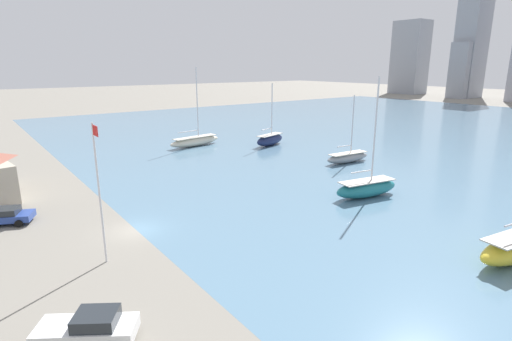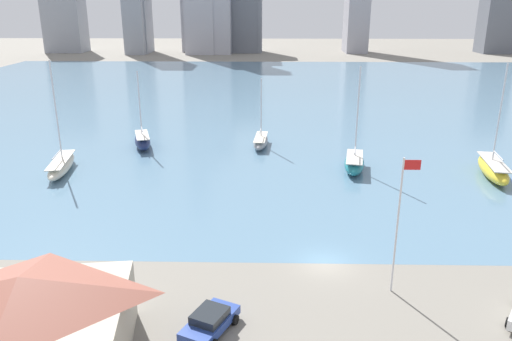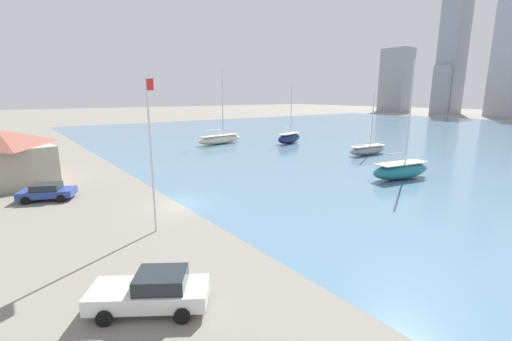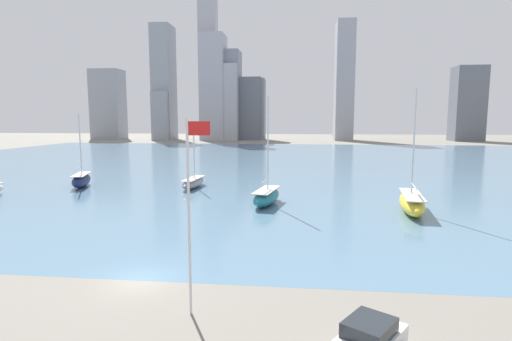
% 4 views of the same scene
% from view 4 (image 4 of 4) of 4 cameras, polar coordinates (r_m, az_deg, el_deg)
% --- Properties ---
extents(ground_plane, '(500.00, 500.00, 0.00)m').
position_cam_4_polar(ground_plane, '(27.30, -16.22, -14.89)').
color(ground_plane, gray).
extents(harbor_water, '(180.00, 140.00, 0.00)m').
position_cam_4_polar(harbor_water, '(94.35, 0.17, 1.16)').
color(harbor_water, slate).
rests_on(harbor_water, ground_plane).
extents(flag_pole, '(1.24, 0.14, 10.25)m').
position_cam_4_polar(flag_pole, '(20.71, -9.41, -5.58)').
color(flag_pole, silver).
rests_on(flag_pole, ground_plane).
extents(distant_city_skyline, '(188.09, 21.32, 74.59)m').
position_cam_4_polar(distant_city_skyline, '(197.60, -2.36, 11.02)').
color(distant_city_skyline, '#8E939E').
rests_on(distant_city_skyline, ground_plane).
extents(sailboat_navy, '(4.17, 7.55, 10.88)m').
position_cam_4_polar(sailboat_navy, '(65.75, -23.68, -1.25)').
color(sailboat_navy, '#19234C').
rests_on(sailboat_navy, harbor_water).
extents(sailboat_yellow, '(3.89, 10.36, 13.46)m').
position_cam_4_polar(sailboat_yellow, '(47.17, 21.35, -4.28)').
color(sailboat_yellow, yellow).
rests_on(sailboat_yellow, harbor_water).
extents(sailboat_gray, '(2.53, 7.94, 9.81)m').
position_cam_4_polar(sailboat_gray, '(60.25, -8.94, -1.69)').
color(sailboat_gray, gray).
rests_on(sailboat_gray, harbor_water).
extents(sailboat_teal, '(3.78, 8.18, 12.84)m').
position_cam_4_polar(sailboat_teal, '(47.83, 1.50, -3.71)').
color(sailboat_teal, '#1E757F').
rests_on(sailboat_teal, harbor_water).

